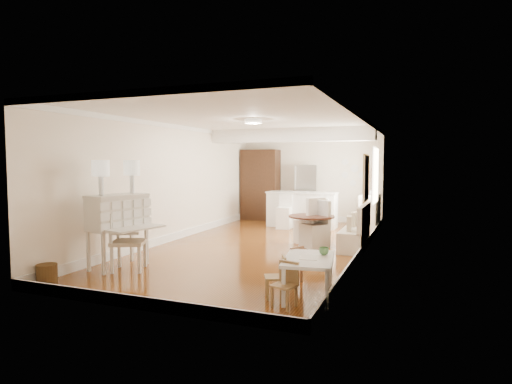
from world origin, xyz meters
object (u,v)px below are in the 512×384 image
Objects in this scene: wicker_basket at (47,274)px; dining_table at (311,231)px; slip_chair_far at (309,220)px; kids_table at (309,277)px; kids_chair_c at (284,285)px; sideboard at (370,212)px; bar_stool_left at (284,212)px; secretary_bureau at (118,231)px; pantry_cabinet at (260,185)px; kids_chair_a at (275,277)px; bar_stool_right at (320,215)px; gustavian_armchair at (129,241)px; slip_chair_near at (315,224)px; kids_chair_b at (291,263)px; breakfast_counter at (302,209)px; fridge at (317,194)px.

wicker_basket is 5.40m from dining_table.
kids_table is at bearing 49.56° from slip_chair_far.
sideboard reaches higher than kids_chair_c.
sideboard is at bearing 15.34° from bar_stool_left.
secretary_bureau is 0.58× the size of pantry_cabinet.
secretary_bureau is 3.56m from kids_chair_c.
dining_table is (-0.41, 3.75, 0.05)m from kids_chair_a.
bar_stool_right is (2.85, 6.49, 0.29)m from wicker_basket.
slip_chair_near is (2.56, 3.18, 0.01)m from gustavian_armchair.
secretary_bureau is at bearing 173.74° from kids_table.
kids_chair_b is 0.98× the size of kids_chair_c.
bar_stool_left is 0.95× the size of sideboard.
kids_chair_b is at bearing -76.46° from breakfast_counter.
kids_chair_b is 5.04m from bar_stool_right.
wicker_basket is 0.52× the size of kids_chair_a.
dining_table is 2.63m from bar_stool_left.
fridge is (0.59, 1.54, 0.41)m from bar_stool_left.
secretary_bureau is 2.21× the size of kids_chair_a.
slip_chair_far is at bearing -79.68° from fridge.
fridge reaches higher than secretary_bureau.
secretary_bureau is 0.33m from gustavian_armchair.
kids_chair_c is at bearing -76.73° from breakfast_counter.
bar_stool_left is at bearing -112.20° from slip_chair_far.
bar_stool_left is at bearing -128.42° from breakfast_counter.
slip_chair_near reaches higher than dining_table.
kids_chair_c is (-0.19, -0.55, 0.02)m from kids_table.
bar_stool_left reaches higher than bar_stool_right.
kids_table is 1.08× the size of slip_chair_near.
breakfast_counter is 1.14× the size of fridge.
bar_stool_right is at bearing -139.48° from sideboard.
secretary_bureau reaches higher than breakfast_counter.
kids_chair_c is at bearing -76.82° from bar_stool_right.
kids_chair_a is 0.84m from kids_chair_b.
fridge is at bearing -0.90° from pantry_cabinet.
slip_chair_near is 3.18m from sideboard.
pantry_cabinet is (-2.75, 3.86, 0.63)m from slip_chair_near.
dining_table reaches higher than wicker_basket.
wicker_basket is 0.52× the size of kids_chair_c.
kids_table is 3.58m from slip_chair_near.
breakfast_counter is at bearing 85.90° from secretary_bureau.
dining_table is 0.20m from slip_chair_near.
fridge is at bearing 140.66° from slip_chair_near.
dining_table is 1.00× the size of sideboard.
kids_chair_b is (3.51, 1.50, 0.14)m from wicker_basket.
slip_chair_far is 0.60× the size of fridge.
kids_table is 7.53m from fridge.
sideboard is at bearing 150.56° from kids_chair_a.
pantry_cabinet is (-1.70, 1.08, 0.63)m from breakfast_counter.
sideboard is at bearing 112.65° from slip_chair_near.
slip_chair_far reaches higher than dining_table.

